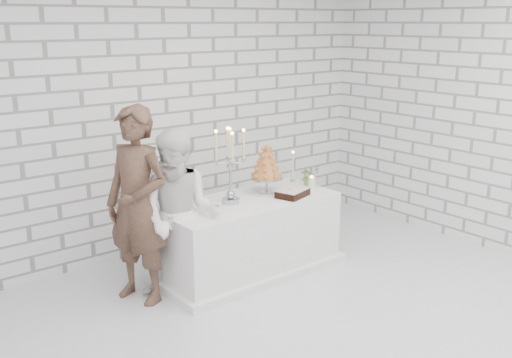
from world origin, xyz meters
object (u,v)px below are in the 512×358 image
croquembouche (266,168)px  cake_table (248,236)px  groom (137,206)px  bride (181,216)px  candelabra (230,166)px

croquembouche → cake_table: bearing=-165.3°
cake_table → groom: (-1.13, 0.13, 0.51)m
cake_table → bride: bearing=-174.8°
groom → cake_table: bearing=61.9°
groom → candelabra: (0.94, -0.11, 0.24)m
cake_table → bride: 0.92m
cake_table → candelabra: candelabra is taller
cake_table → croquembouche: croquembouche is taller
croquembouche → bride: bearing=-172.2°
bride → cake_table: bearing=47.8°
groom → bride: 0.39m
candelabra → croquembouche: 0.51m
cake_table → bride: size_ratio=1.16×
cake_table → candelabra: bearing=172.6°
groom → candelabra: bearing=62.0°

